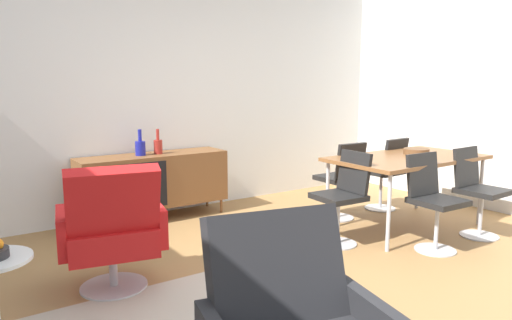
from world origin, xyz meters
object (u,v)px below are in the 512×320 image
vase_cobalt (158,146)px  vase_sculptural_dark (140,147)px  dining_chair_near_window (344,194)px  dining_chair_back_left (342,177)px  dining_chair_back_right (386,171)px  dining_chair_front_right (477,188)px  wooden_bowl_on_table (416,151)px  sideboard (154,180)px  dining_table (407,160)px  dining_chair_front_left (432,198)px  lounge_chair_red (112,228)px

vase_cobalt → vase_sculptural_dark: 0.20m
dining_chair_near_window → dining_chair_back_left: (0.54, 0.56, 0.00)m
vase_sculptural_dark → dining_chair_back_right: vase_sculptural_dark is taller
vase_sculptural_dark → dining_chair_front_right: bearing=-42.2°
vase_cobalt → dining_chair_front_right: vase_cobalt is taller
wooden_bowl_on_table → dining_chair_back_right: 0.62m
sideboard → dining_chair_back_left: dining_chair_back_left is taller
dining_table → dining_chair_back_left: (-0.35, 0.56, -0.23)m
dining_chair_near_window → dining_chair_front_right: 1.36m
vase_sculptural_dark → wooden_bowl_on_table: 2.90m
dining_chair_back_right → dining_chair_front_left: size_ratio=1.00×
dining_chair_near_window → dining_chair_back_left: size_ratio=1.00×
wooden_bowl_on_table → dining_chair_near_window: 1.13m
wooden_bowl_on_table → dining_chair_back_right: (0.16, 0.52, -0.30)m
dining_table → wooden_bowl_on_table: wooden_bowl_on_table is taller
dining_table → dining_chair_front_left: (-0.35, -0.56, -0.23)m
dining_table → vase_sculptural_dark: bearing=141.5°
dining_chair_front_left → dining_chair_back_left: same height
vase_sculptural_dark → dining_chair_near_window: bearing=-53.5°
dining_chair_near_window → vase_cobalt: bearing=122.0°
lounge_chair_red → vase_sculptural_dark: bearing=62.4°
dining_table → dining_chair_near_window: 0.92m
vase_sculptural_dark → dining_chair_back_left: size_ratio=0.32×
dining_chair_front_left → vase_cobalt: bearing=125.4°
vase_cobalt → dining_chair_front_right: 3.27m
wooden_bowl_on_table → lounge_chair_red: bearing=177.6°
dining_chair_back_right → dining_chair_front_right: (-0.01, -1.12, 0.00)m
sideboard → dining_chair_back_left: size_ratio=1.87×
vase_cobalt → dining_chair_front_left: bearing=-54.6°
sideboard → dining_chair_front_left: (1.68, -2.28, 0.03)m
dining_chair_back_right → dining_chair_back_left: 0.70m
wooden_bowl_on_table → lounge_chair_red: (-3.17, 0.13, -0.30)m
dining_table → dining_chair_near_window: dining_chair_near_window is taller
dining_chair_front_left → vase_sculptural_dark: bearing=128.6°
dining_chair_front_right → dining_chair_back_left: (-0.70, 1.12, 0.00)m
wooden_bowl_on_table → lounge_chair_red: size_ratio=0.27×
vase_sculptural_dark → dining_table: bearing=-38.5°
wooden_bowl_on_table → dining_chair_front_left: dining_chair_front_left is taller
sideboard → lounge_chair_red: 1.81m
dining_chair_back_left → dining_table: bearing=-57.9°
dining_table → dining_chair_near_window: size_ratio=1.87×
sideboard → lounge_chair_red: lounge_chair_red is taller
dining_chair_front_right → dining_chair_back_left: 1.32m
wooden_bowl_on_table → dining_chair_near_window: size_ratio=0.30×
lounge_chair_red → dining_chair_back_left: bearing=8.3°
wooden_bowl_on_table → dining_chair_front_left: size_ratio=0.30×
vase_cobalt → dining_chair_front_right: bearing=-44.6°
vase_cobalt → dining_chair_back_right: 2.62m
sideboard → vase_cobalt: size_ratio=5.94×
vase_cobalt → dining_chair_front_left: 2.82m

